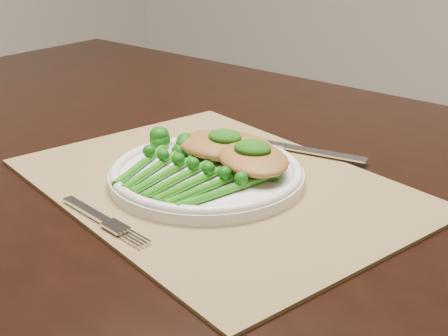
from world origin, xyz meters
The scene contains 9 objects.
placemat centered at (-0.04, -0.18, 0.75)m, with size 0.49×0.36×0.00m, color olive.
dinner_plate centered at (-0.05, -0.19, 0.77)m, with size 0.25×0.25×0.02m.
knife centered at (-0.02, -0.03, 0.76)m, with size 0.20×0.04×0.01m.
fork centered at (-0.07, -0.34, 0.76)m, with size 0.15×0.05×0.00m.
chicken_fillet_left centered at (-0.06, -0.13, 0.78)m, with size 0.14×0.10×0.03m, color #98642C.
chicken_fillet_right centered at (0.00, -0.16, 0.79)m, with size 0.12×0.08×0.02m, color #98642C.
pesto_dollop_left centered at (-0.06, -0.13, 0.80)m, with size 0.05×0.04×0.02m, color #103F09.
pesto_dollop_right centered at (0.00, -0.16, 0.80)m, with size 0.05×0.04×0.02m, color #103F09.
broccolini_bundle centered at (-0.06, -0.23, 0.77)m, with size 0.17×0.19×0.04m.
Camera 1 is at (0.37, -0.78, 1.07)m, focal length 50.00 mm.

